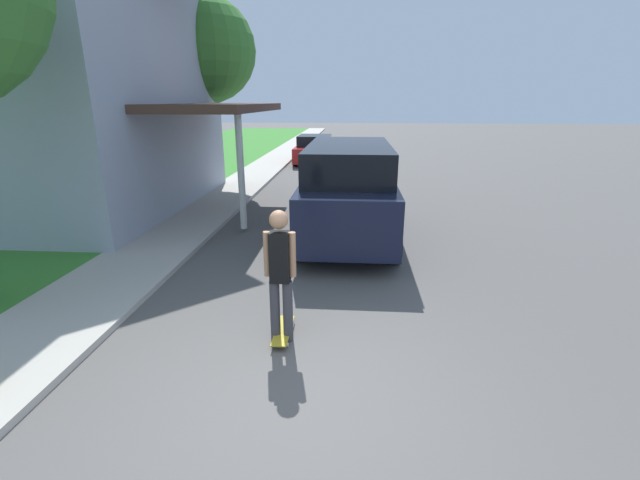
{
  "coord_description": "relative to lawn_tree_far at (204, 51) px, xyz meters",
  "views": [
    {
      "loc": [
        0.57,
        -3.77,
        3.05
      ],
      "look_at": [
        0.06,
        2.82,
        0.9
      ],
      "focal_mm": 24.0,
      "sensor_mm": 36.0,
      "label": 1
    }
  ],
  "objects": [
    {
      "name": "ground_plane",
      "position": [
        4.61,
        -11.77,
        -4.68
      ],
      "size": [
        120.0,
        120.0,
        0.0
      ],
      "primitive_type": "plane",
      "color": "#54514F"
    },
    {
      "name": "lawn",
      "position": [
        -3.39,
        -5.77,
        -4.64
      ],
      "size": [
        10.0,
        80.0,
        0.08
      ],
      "color": "#387F2D",
      "rests_on": "ground_plane"
    },
    {
      "name": "sidewalk",
      "position": [
        1.01,
        -5.77,
        -4.63
      ],
      "size": [
        1.8,
        80.0,
        0.1
      ],
      "color": "#ADA89E",
      "rests_on": "ground_plane"
    },
    {
      "name": "house",
      "position": [
        -3.79,
        -3.67,
        -0.01
      ],
      "size": [
        11.14,
        8.74,
        8.85
      ],
      "color": "#99A3B2",
      "rests_on": "lawn"
    },
    {
      "name": "lawn_tree_far",
      "position": [
        0.0,
        0.0,
        0.0
      ],
      "size": [
        3.53,
        3.53,
        6.4
      ],
      "color": "brown",
      "rests_on": "lawn"
    },
    {
      "name": "suv_parked",
      "position": [
        5.09,
        -5.89,
        -3.54
      ],
      "size": [
        2.12,
        5.11,
        2.14
      ],
      "color": "black",
      "rests_on": "ground_plane"
    },
    {
      "name": "car_down_street",
      "position": [
        3.2,
        6.67,
        -4.02
      ],
      "size": [
        1.96,
        4.12,
        1.4
      ],
      "color": "maroon",
      "rests_on": "ground_plane"
    },
    {
      "name": "skateboarder",
      "position": [
        4.29,
        -10.55,
        -3.68
      ],
      "size": [
        0.41,
        0.24,
        1.79
      ],
      "color": "#38383D",
      "rests_on": "ground_plane"
    },
    {
      "name": "skateboard",
      "position": [
        4.29,
        -10.46,
        -4.6
      ],
      "size": [
        0.22,
        0.81,
        0.1
      ],
      "color": "#A89323",
      "rests_on": "ground_plane"
    }
  ]
}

